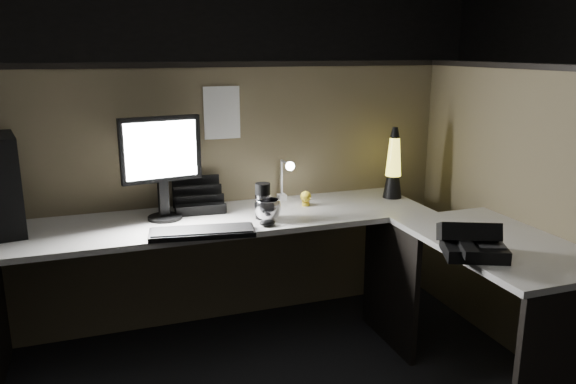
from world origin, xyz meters
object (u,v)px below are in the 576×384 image
object	(u,v)px
monitor	(161,158)
lava_lamp	(393,169)
keyboard	(202,232)
desk_phone	(471,242)

from	to	relation	value
monitor	lava_lamp	xyz separation A→B (m)	(1.35, -0.02, -0.15)
keyboard	desk_phone	size ratio (longest dim) A/B	1.56
monitor	desk_phone	xyz separation A→B (m)	(1.19, -0.99, -0.27)
monitor	keyboard	xyz separation A→B (m)	(0.14, -0.34, -0.31)
keyboard	lava_lamp	bearing A→B (deg)	23.74
lava_lamp	monitor	bearing A→B (deg)	179.31
monitor	keyboard	world-z (taller)	monitor
lava_lamp	desk_phone	size ratio (longest dim) A/B	1.32
keyboard	lava_lamp	distance (m)	1.27
monitor	lava_lamp	distance (m)	1.36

